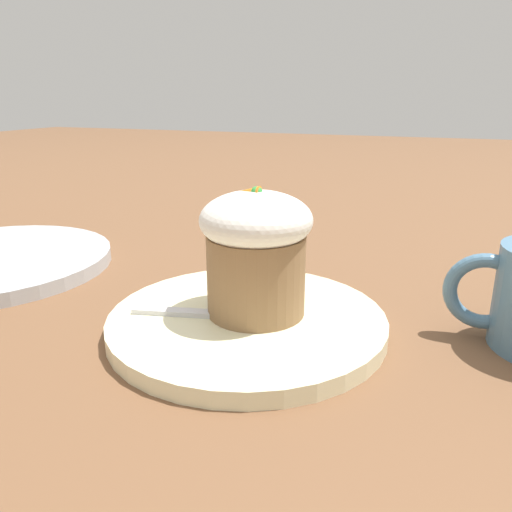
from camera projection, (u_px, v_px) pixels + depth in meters
The scene contains 4 objects.
ground_plane at pixel (247, 329), 0.40m from camera, with size 4.00×4.00×0.00m, color brown.
dessert_plate at pixel (247, 322), 0.40m from camera, with size 0.22×0.22×0.01m.
carrot_cake at pixel (256, 250), 0.38m from camera, with size 0.09×0.09×0.10m.
spoon at pixel (246, 315), 0.38m from camera, with size 0.13×0.05×0.01m.
Camera 1 is at (-0.14, 0.33, 0.18)m, focal length 35.00 mm.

